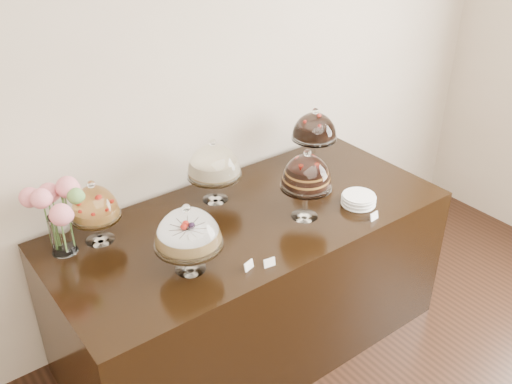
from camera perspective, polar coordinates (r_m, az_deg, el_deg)
wall_back at (r=3.24m, az=-7.13°, el=10.50°), size 5.00×0.04×3.00m
display_counter at (r=3.38m, az=-0.51°, el=-8.94°), size 2.20×1.00×0.90m
cake_stand_sugar_sponge at (r=2.63m, az=-6.82°, el=-3.90°), size 0.32×0.32×0.36m
cake_stand_choco_layer at (r=3.00m, az=5.07°, el=1.79°), size 0.28×0.28×0.40m
cake_stand_cheesecake at (r=3.17m, az=-4.23°, el=2.90°), size 0.31×0.31×0.38m
cake_stand_dark_choco at (r=3.56m, az=5.87°, el=6.33°), size 0.28×0.28×0.38m
cake_stand_fruit_tart at (r=2.93m, az=-15.83°, el=-1.32°), size 0.25×0.25×0.35m
flower_vase at (r=2.87m, az=-19.24°, el=-1.41°), size 0.30×0.32×0.41m
plate_stack at (r=3.26m, az=10.22°, el=-0.77°), size 0.19×0.19×0.06m
price_card_left at (r=2.74m, az=1.36°, el=-7.07°), size 0.06×0.02×0.04m
price_card_right at (r=3.14m, az=11.74°, el=-2.39°), size 0.06×0.02×0.04m
price_card_extra at (r=2.72m, az=-0.72°, el=-7.36°), size 0.06×0.03×0.04m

